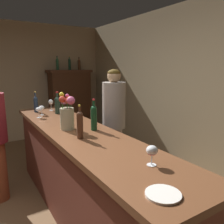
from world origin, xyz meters
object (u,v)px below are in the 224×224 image
object	(u,v)px
wine_glass_front	(152,151)
display_bottle_center	(79,64)
bar_counter	(81,174)
wine_glass_rear	(39,110)
cheese_plate	(163,194)
wine_bottle_rose	(94,117)
wine_bottle_chardonnay	(80,124)
wine_bottle_syrah	(58,104)
wine_bottle_riesling	(36,103)
bartender	(114,123)
display_cabinet	(70,102)
wine_glass_mid	(42,108)
display_bottle_midleft	(69,64)
display_bottle_left	(57,64)
wine_glass_spare	(51,102)
flower_arrangement	(67,114)

from	to	relation	value
wine_glass_front	display_bottle_center	world-z (taller)	display_bottle_center
bar_counter	wine_glass_front	size ratio (longest dim) A/B	22.35
wine_glass_rear	cheese_plate	size ratio (longest dim) A/B	0.74
wine_bottle_rose	wine_bottle_chardonnay	world-z (taller)	wine_bottle_rose
cheese_plate	wine_bottle_rose	bearing A→B (deg)	78.41
wine_bottle_syrah	wine_bottle_riesling	xyz separation A→B (m)	(-0.24, 0.28, -0.01)
wine_bottle_chardonnay	cheese_plate	world-z (taller)	wine_bottle_chardonnay
wine_bottle_syrah	cheese_plate	bearing A→B (deg)	-95.47
wine_bottle_syrah	bartender	size ratio (longest dim) A/B	0.19
display_cabinet	wine_glass_mid	xyz separation A→B (m)	(-1.21, -2.02, 0.28)
display_bottle_midleft	wine_glass_mid	bearing A→B (deg)	-121.24
bar_counter	wine_bottle_rose	distance (m)	0.67
wine_bottle_riesling	bartender	bearing A→B (deg)	-45.45
wine_bottle_riesling	display_cabinet	bearing A→B (deg)	55.06
wine_bottle_riesling	wine_glass_rear	world-z (taller)	wine_bottle_riesling
display_bottle_center	cheese_plate	bearing A→B (deg)	-108.47
wine_glass_front	display_bottle_left	world-z (taller)	display_bottle_left
wine_glass_rear	cheese_plate	distance (m)	2.24
wine_bottle_syrah	bar_counter	bearing A→B (deg)	-95.65
bar_counter	wine_bottle_rose	size ratio (longest dim) A/B	9.40
bar_counter	wine_bottle_syrah	bearing A→B (deg)	84.35
cheese_plate	wine_glass_front	bearing A→B (deg)	57.93
bar_counter	display_bottle_center	world-z (taller)	display_bottle_center
display_bottle_midleft	bartender	bearing A→B (deg)	-98.71
wine_glass_spare	cheese_plate	bearing A→B (deg)	-94.69
display_cabinet	wine_bottle_chardonnay	distance (m)	3.49
wine_bottle_syrah	wine_glass_spare	size ratio (longest dim) A/B	1.84
wine_bottle_riesling	bartender	distance (m)	1.21
wine_bottle_syrah	display_bottle_midleft	distance (m)	2.34
wine_glass_mid	flower_arrangement	xyz separation A→B (m)	(0.04, -0.88, 0.07)
wine_glass_front	wine_glass_spare	xyz separation A→B (m)	(0.02, 2.34, 0.02)
display_bottle_midleft	wine_bottle_riesling	bearing A→B (deg)	-125.28
wine_bottle_riesling	wine_bottle_rose	bearing A→B (deg)	-78.15
display_cabinet	wine_glass_rear	xyz separation A→B (m)	(-1.28, -2.16, 0.29)
wine_glass_front	display_bottle_left	xyz separation A→B (m)	(0.73, 4.08, 0.63)
wine_bottle_chardonnay	display_bottle_left	bearing A→B (deg)	74.52
flower_arrangement	bartender	size ratio (longest dim) A/B	0.24
wine_glass_spare	bartender	size ratio (longest dim) A/B	0.10
wine_bottle_chardonnay	flower_arrangement	world-z (taller)	flower_arrangement
cheese_plate	wine_bottle_chardonnay	bearing A→B (deg)	88.71
display_bottle_center	flower_arrangement	bearing A→B (deg)	-116.21
wine_bottle_chardonnay	wine_bottle_riesling	xyz separation A→B (m)	(-0.04, 1.53, -0.01)
wine_glass_rear	wine_glass_mid	bearing A→B (deg)	62.41
wine_glass_mid	bartender	xyz separation A→B (m)	(0.83, -0.58, -0.20)
wine_bottle_riesling	display_bottle_center	world-z (taller)	display_bottle_center
bar_counter	wine_bottle_riesling	distance (m)	1.42
display_cabinet	wine_bottle_syrah	bearing A→B (deg)	-115.82
display_cabinet	wine_bottle_riesling	size ratio (longest dim) A/B	5.19
display_cabinet	flower_arrangement	distance (m)	3.14
wine_glass_spare	display_bottle_left	world-z (taller)	display_bottle_left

